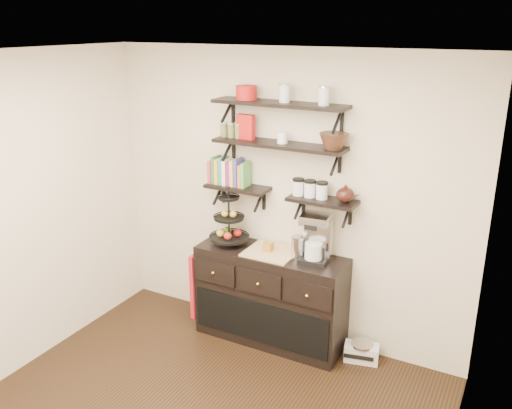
# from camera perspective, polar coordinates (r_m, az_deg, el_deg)

# --- Properties ---
(ceiling) EXTENTS (3.50, 3.50, 0.02)m
(ceiling) POSITION_cam_1_polar(r_m,az_deg,el_deg) (3.22, -10.42, 14.94)
(ceiling) COLOR white
(ceiling) RESTS_ON back_wall
(back_wall) EXTENTS (3.50, 0.02, 2.70)m
(back_wall) POSITION_cam_1_polar(r_m,az_deg,el_deg) (4.97, 2.98, 0.59)
(back_wall) COLOR beige
(back_wall) RESTS_ON ground
(right_wall) EXTENTS (0.02, 3.50, 2.70)m
(right_wall) POSITION_cam_1_polar(r_m,az_deg,el_deg) (2.98, 19.83, -13.82)
(right_wall) COLOR beige
(right_wall) RESTS_ON ground
(shelf_top) EXTENTS (1.20, 0.27, 0.23)m
(shelf_top) POSITION_cam_1_polar(r_m,az_deg,el_deg) (4.65, 2.46, 10.51)
(shelf_top) COLOR black
(shelf_top) RESTS_ON back_wall
(shelf_mid) EXTENTS (1.20, 0.27, 0.23)m
(shelf_mid) POSITION_cam_1_polar(r_m,az_deg,el_deg) (4.71, 2.40, 6.30)
(shelf_mid) COLOR black
(shelf_mid) RESTS_ON back_wall
(shelf_low_left) EXTENTS (0.60, 0.25, 0.23)m
(shelf_low_left) POSITION_cam_1_polar(r_m,az_deg,el_deg) (5.03, -1.91, 1.77)
(shelf_low_left) COLOR black
(shelf_low_left) RESTS_ON back_wall
(shelf_low_right) EXTENTS (0.60, 0.25, 0.23)m
(shelf_low_right) POSITION_cam_1_polar(r_m,az_deg,el_deg) (4.69, 7.03, 0.34)
(shelf_low_right) COLOR black
(shelf_low_right) RESTS_ON back_wall
(cookbooks) EXTENTS (0.36, 0.15, 0.26)m
(cookbooks) POSITION_cam_1_polar(r_m,az_deg,el_deg) (5.03, -2.82, 3.38)
(cookbooks) COLOR #C93040
(cookbooks) RESTS_ON shelf_low_left
(glass_canisters) EXTENTS (0.32, 0.10, 0.13)m
(glass_canisters) POSITION_cam_1_polar(r_m,az_deg,el_deg) (4.70, 5.70, 1.56)
(glass_canisters) COLOR silver
(glass_canisters) RESTS_ON shelf_low_right
(sideboard) EXTENTS (1.40, 0.50, 0.92)m
(sideboard) POSITION_cam_1_polar(r_m,az_deg,el_deg) (5.14, 1.55, -9.68)
(sideboard) COLOR black
(sideboard) RESTS_ON floor
(fruit_stand) EXTENTS (0.37, 0.37, 0.54)m
(fruit_stand) POSITION_cam_1_polar(r_m,az_deg,el_deg) (5.06, -2.80, -2.20)
(fruit_stand) COLOR black
(fruit_stand) RESTS_ON sideboard
(candle) EXTENTS (0.08, 0.08, 0.08)m
(candle) POSITION_cam_1_polar(r_m,az_deg,el_deg) (4.93, 1.30, -4.45)
(candle) COLOR olive
(candle) RESTS_ON sideboard
(coffee_maker) EXTENTS (0.26, 0.25, 0.44)m
(coffee_maker) POSITION_cam_1_polar(r_m,az_deg,el_deg) (4.73, 6.35, -3.59)
(coffee_maker) COLOR black
(coffee_maker) RESTS_ON sideboard
(thermal_carafe) EXTENTS (0.11, 0.11, 0.22)m
(thermal_carafe) POSITION_cam_1_polar(r_m,az_deg,el_deg) (4.77, 4.39, -4.59)
(thermal_carafe) COLOR silver
(thermal_carafe) RESTS_ON sideboard
(apron) EXTENTS (0.04, 0.28, 0.66)m
(apron) POSITION_cam_1_polar(r_m,az_deg,el_deg) (5.38, -5.98, -8.19)
(apron) COLOR maroon
(apron) RESTS_ON sideboard
(radio) EXTENTS (0.33, 0.24, 0.18)m
(radio) POSITION_cam_1_polar(r_m,az_deg,el_deg) (5.11, 11.04, -15.00)
(radio) COLOR silver
(radio) RESTS_ON floor
(recipe_box) EXTENTS (0.16, 0.07, 0.22)m
(recipe_box) POSITION_cam_1_polar(r_m,az_deg,el_deg) (4.83, -1.08, 8.17)
(recipe_box) COLOR #AA1513
(recipe_box) RESTS_ON shelf_mid
(walnut_bowl) EXTENTS (0.24, 0.24, 0.13)m
(walnut_bowl) POSITION_cam_1_polar(r_m,az_deg,el_deg) (4.50, 8.18, 6.62)
(walnut_bowl) COLOR black
(walnut_bowl) RESTS_ON shelf_mid
(ramekins) EXTENTS (0.09, 0.09, 0.10)m
(ramekins) POSITION_cam_1_polar(r_m,az_deg,el_deg) (4.68, 2.80, 7.04)
(ramekins) COLOR white
(ramekins) RESTS_ON shelf_mid
(teapot) EXTENTS (0.23, 0.19, 0.15)m
(teapot) POSITION_cam_1_polar(r_m,az_deg,el_deg) (4.59, 9.39, 1.14)
(teapot) COLOR black
(teapot) RESTS_ON shelf_low_right
(red_pot) EXTENTS (0.18, 0.18, 0.12)m
(red_pot) POSITION_cam_1_polar(r_m,az_deg,el_deg) (4.78, -1.02, 11.70)
(red_pot) COLOR #AA1513
(red_pot) RESTS_ON shelf_top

